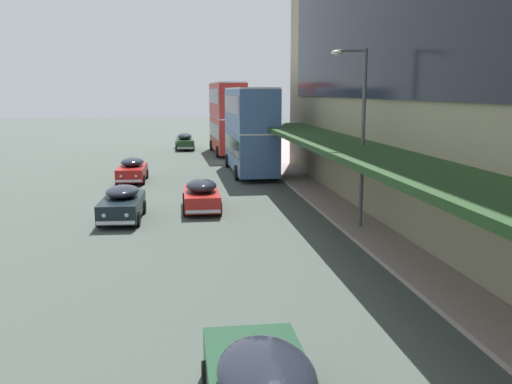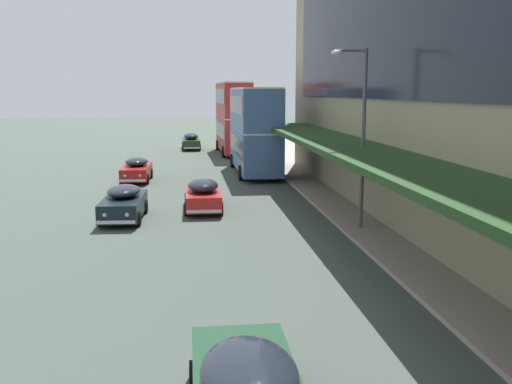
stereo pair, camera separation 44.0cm
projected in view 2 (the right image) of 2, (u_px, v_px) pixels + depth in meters
transit_bus_kerbside_front at (254, 128)px, 39.79m from camera, size 2.88×10.10×5.98m
transit_bus_kerbside_rear at (233, 116)px, 52.25m from camera, size 2.86×9.77×6.53m
sedan_lead_near at (191, 141)px, 56.75m from camera, size 1.86×5.04×1.63m
sedan_trailing_mid at (203, 195)px, 27.82m from camera, size 1.83×4.31×1.55m
sedan_oncoming_front at (137, 169)px, 36.80m from camera, size 1.90×4.41×1.51m
sedan_second_mid at (124, 203)px, 25.85m from camera, size 1.96×4.51×1.54m
street_lamp at (360, 126)px, 23.09m from camera, size 1.50×0.28×7.29m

